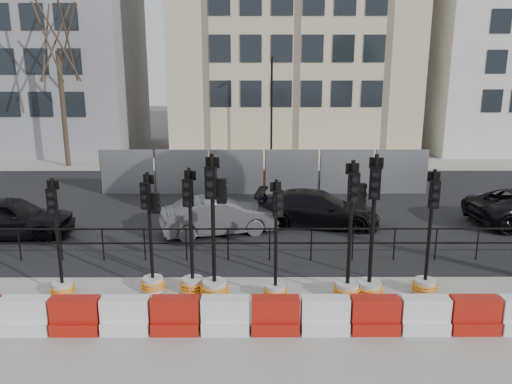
{
  "coord_description": "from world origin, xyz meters",
  "views": [
    {
      "loc": [
        -0.44,
        -12.35,
        5.48
      ],
      "look_at": [
        -0.39,
        3.0,
        1.61
      ],
      "focal_mm": 35.0,
      "sensor_mm": 36.0,
      "label": 1
    }
  ],
  "objects_px": {
    "traffic_signal_a": "(61,273)",
    "traffic_signal_h": "(426,270)",
    "traffic_signal_d": "(214,265)",
    "car_a": "(9,217)",
    "car_c": "(317,209)"
  },
  "relations": [
    {
      "from": "traffic_signal_a",
      "to": "car_c",
      "type": "xyz_separation_m",
      "value": [
        6.92,
        5.6,
        0.01
      ]
    },
    {
      "from": "traffic_signal_a",
      "to": "car_a",
      "type": "height_order",
      "value": "traffic_signal_a"
    },
    {
      "from": "car_c",
      "to": "car_a",
      "type": "bearing_deg",
      "value": 106.33
    },
    {
      "from": "traffic_signal_a",
      "to": "traffic_signal_d",
      "type": "distance_m",
      "value": 3.75
    },
    {
      "from": "traffic_signal_d",
      "to": "traffic_signal_a",
      "type": "bearing_deg",
      "value": -172.86
    },
    {
      "from": "traffic_signal_a",
      "to": "traffic_signal_h",
      "type": "height_order",
      "value": "traffic_signal_h"
    },
    {
      "from": "traffic_signal_d",
      "to": "car_c",
      "type": "bearing_deg",
      "value": 69.15
    },
    {
      "from": "traffic_signal_a",
      "to": "car_a",
      "type": "relative_size",
      "value": 0.71
    },
    {
      "from": "traffic_signal_a",
      "to": "traffic_signal_h",
      "type": "relative_size",
      "value": 0.94
    },
    {
      "from": "traffic_signal_h",
      "to": "car_a",
      "type": "distance_m",
      "value": 12.98
    },
    {
      "from": "traffic_signal_d",
      "to": "car_a",
      "type": "height_order",
      "value": "traffic_signal_d"
    },
    {
      "from": "traffic_signal_h",
      "to": "traffic_signal_d",
      "type": "bearing_deg",
      "value": -172.88
    },
    {
      "from": "traffic_signal_a",
      "to": "traffic_signal_h",
      "type": "xyz_separation_m",
      "value": [
        8.92,
        0.1,
        0.04
      ]
    },
    {
      "from": "car_c",
      "to": "traffic_signal_a",
      "type": "bearing_deg",
      "value": 138.36
    },
    {
      "from": "traffic_signal_d",
      "to": "car_c",
      "type": "xyz_separation_m",
      "value": [
        3.18,
        5.68,
        -0.22
      ]
    }
  ]
}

